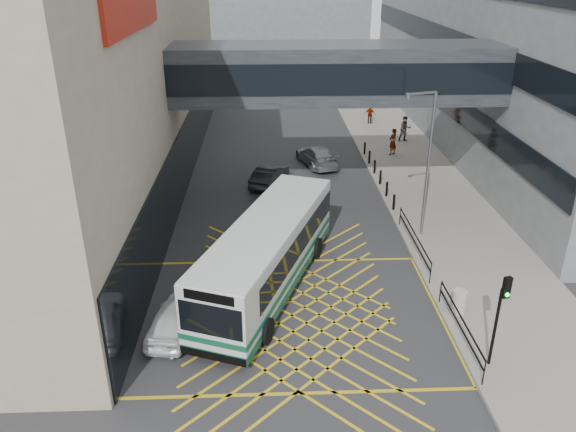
{
  "coord_description": "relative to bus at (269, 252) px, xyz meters",
  "views": [
    {
      "loc": [
        -0.93,
        -18.94,
        13.09
      ],
      "look_at": [
        0.0,
        4.0,
        2.6
      ],
      "focal_mm": 35.0,
      "sensor_mm": 36.0,
      "label": 1
    }
  ],
  "objects": [
    {
      "name": "pavement",
      "position": [
        9.9,
        12.7,
        -1.62
      ],
      "size": [
        6.0,
        54.0,
        0.16
      ],
      "primitive_type": "cube",
      "color": "gray",
      "rests_on": "ground"
    },
    {
      "name": "street_lamp",
      "position": [
        7.75,
        4.47,
        2.67
      ],
      "size": [
        1.66,
        0.68,
        7.4
      ],
      "rotation": [
        0.0,
        0.0,
        0.3
      ],
      "color": "slate",
      "rests_on": "pavement"
    },
    {
      "name": "car_white",
      "position": [
        -3.6,
        -3.14,
        -1.03
      ],
      "size": [
        2.37,
        4.44,
        1.34
      ],
      "primitive_type": "imported",
      "rotation": [
        0.0,
        0.0,
        2.98
      ],
      "color": "white",
      "rests_on": "ground"
    },
    {
      "name": "box_junction",
      "position": [
        0.9,
        -2.3,
        -1.7
      ],
      "size": [
        12.0,
        9.0,
        0.01
      ],
      "color": "gold",
      "rests_on": "ground"
    },
    {
      "name": "car_dark",
      "position": [
        0.15,
        12.2,
        -1.07
      ],
      "size": [
        2.99,
        4.38,
        1.28
      ],
      "primitive_type": "imported",
      "rotation": [
        0.0,
        0.0,
        2.76
      ],
      "color": "black",
      "rests_on": "ground"
    },
    {
      "name": "pedestrian_c",
      "position": [
        9.01,
        26.15,
        -0.75
      ],
      "size": [
        1.04,
        0.82,
        1.58
      ],
      "primitive_type": "imported",
      "rotation": [
        0.0,
        0.0,
        2.68
      ],
      "color": "gray",
      "rests_on": "pavement"
    },
    {
      "name": "skybridge",
      "position": [
        3.9,
        9.7,
        5.8
      ],
      "size": [
        20.0,
        4.1,
        3.0
      ],
      "color": "#2C3136",
      "rests_on": "ground"
    },
    {
      "name": "ground",
      "position": [
        0.9,
        -2.3,
        -1.7
      ],
      "size": [
        120.0,
        120.0,
        0.0
      ],
      "primitive_type": "plane",
      "color": "#333335"
    },
    {
      "name": "bus",
      "position": [
        0.0,
        0.0,
        0.0
      ],
      "size": [
        6.42,
        11.52,
        3.18
      ],
      "rotation": [
        0.0,
        0.0,
        -0.36
      ],
      "color": "silver",
      "rests_on": "ground"
    },
    {
      "name": "car_silver",
      "position": [
        3.49,
        15.92,
        -0.99
      ],
      "size": [
        3.11,
        4.91,
        1.42
      ],
      "primitive_type": "imported",
      "rotation": [
        0.0,
        0.0,
        3.42
      ],
      "color": "gray",
      "rests_on": "ground"
    },
    {
      "name": "kerb_railings",
      "position": [
        7.05,
        -0.52,
        -0.82
      ],
      "size": [
        0.05,
        12.54,
        1.0
      ],
      "color": "black",
      "rests_on": "pavement"
    },
    {
      "name": "litter_bin",
      "position": [
        7.56,
        -2.6,
        -1.04
      ],
      "size": [
        0.58,
        0.58,
        1.01
      ],
      "primitive_type": "cylinder",
      "color": "#ADA89E",
      "rests_on": "pavement"
    },
    {
      "name": "traffic_light",
      "position": [
        7.69,
        -5.84,
        0.82
      ],
      "size": [
        0.28,
        0.43,
        3.63
      ],
      "rotation": [
        0.0,
        0.0,
        0.2
      ],
      "color": "black",
      "rests_on": "pavement"
    },
    {
      "name": "pedestrian_b",
      "position": [
        10.79,
        20.81,
        -0.56
      ],
      "size": [
        1.02,
        0.67,
        1.97
      ],
      "primitive_type": "imported",
      "rotation": [
        0.0,
        0.0,
        0.12
      ],
      "color": "gray",
      "rests_on": "pavement"
    },
    {
      "name": "bollards",
      "position": [
        7.15,
        12.7,
        -1.09
      ],
      "size": [
        0.14,
        10.14,
        0.9
      ],
      "color": "black",
      "rests_on": "pavement"
    },
    {
      "name": "pedestrian_a",
      "position": [
        9.14,
        17.53,
        -0.58
      ],
      "size": [
        0.94,
        0.9,
        1.93
      ],
      "primitive_type": "imported",
      "rotation": [
        0.0,
        0.0,
        3.8
      ],
      "color": "gray",
      "rests_on": "pavement"
    }
  ]
}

